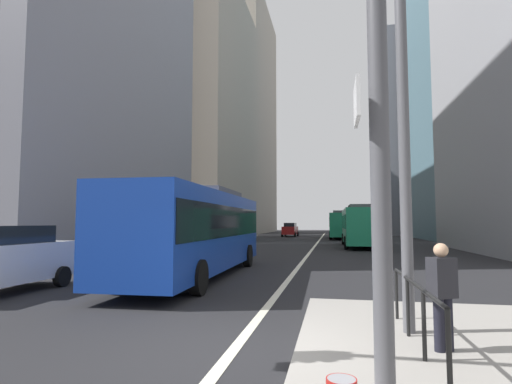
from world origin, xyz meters
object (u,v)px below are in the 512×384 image
at_px(car_receding_far, 341,229).
at_px(traffic_signal_gantry, 219,55).
at_px(city_bus_blue_oncoming, 199,228).
at_px(pedestrian_walking, 442,291).
at_px(street_lamp_post, 401,43).
at_px(sedan_white_oncoming, 2,259).
at_px(car_receding_near, 338,229).
at_px(city_bus_red_receding, 359,225).
at_px(car_oncoming_mid, 290,230).
at_px(city_bus_red_distant, 341,224).

xyz_separation_m(car_receding_far, traffic_signal_gantry, (-2.56, -60.12, 3.10)).
xyz_separation_m(city_bus_blue_oncoming, pedestrian_walking, (6.59, -8.04, -0.82)).
height_order(car_receding_far, street_lamp_post, street_lamp_post).
relative_size(sedan_white_oncoming, car_receding_near, 1.04).
bearing_deg(city_bus_red_receding, car_receding_far, 91.67).
bearing_deg(sedan_white_oncoming, car_oncoming_mid, 85.95).
bearing_deg(city_bus_blue_oncoming, car_oncoming_mid, 91.43).
height_order(city_bus_blue_oncoming, car_oncoming_mid, city_bus_blue_oncoming).
bearing_deg(car_receding_far, car_receding_near, -97.78).
xyz_separation_m(city_bus_blue_oncoming, car_oncoming_mid, (-1.06, 42.59, -0.85)).
distance_m(car_receding_near, car_receding_far, 3.68).
distance_m(car_receding_near, pedestrian_walking, 54.63).
xyz_separation_m(city_bus_blue_oncoming, city_bus_red_receding, (7.11, 19.84, -0.00)).
bearing_deg(car_oncoming_mid, car_receding_far, 46.31).
bearing_deg(street_lamp_post, car_receding_far, 90.04).
relative_size(car_receding_far, pedestrian_walking, 2.93).
xyz_separation_m(car_receding_near, pedestrian_walking, (0.86, -54.62, 0.03)).
height_order(sedan_white_oncoming, car_receding_far, same).
relative_size(sedan_white_oncoming, street_lamp_post, 0.54).
distance_m(city_bus_blue_oncoming, street_lamp_post, 10.08).
relative_size(city_bus_blue_oncoming, car_receding_far, 2.50).
distance_m(city_bus_blue_oncoming, city_bus_red_receding, 21.08).
bearing_deg(city_bus_red_distant, sedan_white_oncoming, -104.21).
bearing_deg(car_oncoming_mid, street_lamp_post, -81.61).
xyz_separation_m(city_bus_red_distant, pedestrian_walking, (0.66, -44.38, -0.82)).
xyz_separation_m(city_bus_red_receding, car_receding_near, (-1.38, 26.73, -0.85)).
xyz_separation_m(city_bus_blue_oncoming, traffic_signal_gantry, (3.66, -9.91, 2.25)).
relative_size(car_oncoming_mid, traffic_signal_gantry, 0.74).
xyz_separation_m(city_bus_blue_oncoming, car_receding_far, (6.22, 50.22, -0.85)).
height_order(car_receding_near, traffic_signal_gantry, traffic_signal_gantry).
xyz_separation_m(sedan_white_oncoming, city_bus_red_receding, (11.51, 24.31, 0.85)).
height_order(city_bus_blue_oncoming, city_bus_red_distant, same).
bearing_deg(city_bus_red_distant, pedestrian_walking, -89.15).
bearing_deg(street_lamp_post, city_bus_red_receding, 88.21).
xyz_separation_m(city_bus_blue_oncoming, car_receding_near, (5.73, 46.57, -0.85)).
height_order(city_bus_red_receding, city_bus_red_distant, same).
bearing_deg(city_bus_red_distant, car_receding_near, 91.14).
bearing_deg(car_oncoming_mid, city_bus_blue_oncoming, -88.57).
bearing_deg(pedestrian_walking, city_bus_blue_oncoming, 129.32).
relative_size(city_bus_blue_oncoming, pedestrian_walking, 7.33).
distance_m(city_bus_red_receding, traffic_signal_gantry, 30.03).
height_order(car_receding_near, car_receding_far, same).
bearing_deg(pedestrian_walking, car_oncoming_mid, 98.59).
relative_size(car_receding_near, street_lamp_post, 0.52).
height_order(sedan_white_oncoming, street_lamp_post, street_lamp_post).
bearing_deg(car_receding_near, car_receding_far, 82.22).
distance_m(city_bus_red_distant, traffic_signal_gantry, 46.35).
bearing_deg(sedan_white_oncoming, car_receding_far, 79.01).
distance_m(car_receding_far, traffic_signal_gantry, 60.26).
height_order(street_lamp_post, pedestrian_walking, street_lamp_post).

